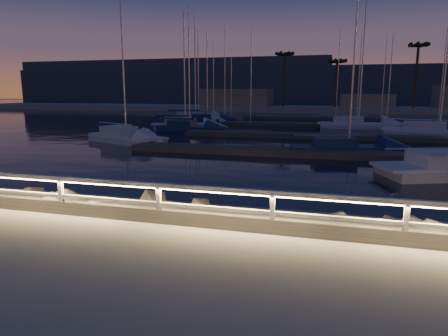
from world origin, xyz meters
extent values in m
plane|color=#9F9B8F|center=(0.00, 0.00, 0.00)|extent=(400.00, 400.00, 0.00)
cube|color=#9F9B8F|center=(0.00, -2.50, -0.10)|extent=(240.00, 5.00, 0.20)
cube|color=slate|center=(0.00, 1.50, -0.30)|extent=(240.00, 3.45, 1.29)
plane|color=black|center=(0.00, 80.00, -0.60)|extent=(320.00, 320.00, 0.00)
plane|color=black|center=(0.00, 0.00, -1.20)|extent=(400.00, 400.00, 0.00)
cube|color=silver|center=(-5.00, 0.00, 0.50)|extent=(0.11, 0.11, 1.00)
cube|color=silver|center=(-2.00, 0.00, 0.50)|extent=(0.11, 0.11, 1.00)
cube|color=silver|center=(1.00, 0.00, 0.50)|extent=(0.11, 0.11, 1.00)
cube|color=silver|center=(4.00, 0.00, 0.50)|extent=(0.11, 0.11, 1.00)
cube|color=silver|center=(0.00, 0.00, 1.00)|extent=(44.00, 0.12, 0.12)
cube|color=silver|center=(0.00, 0.00, 0.50)|extent=(44.00, 0.09, 0.09)
cube|color=#FEC072|center=(0.00, -0.02, 0.92)|extent=(44.00, 0.04, 0.03)
sphere|color=slate|center=(-6.05, 1.17, -0.15)|extent=(0.71, 0.71, 0.71)
sphere|color=slate|center=(2.95, 1.66, -0.25)|extent=(0.86, 0.86, 0.86)
cube|color=#5D564D|center=(0.00, 16.00, -0.40)|extent=(22.00, 2.00, 0.40)
cube|color=#5D564D|center=(0.00, 26.00, -0.40)|extent=(22.00, 2.00, 0.40)
cube|color=#5D564D|center=(0.00, 38.00, -0.40)|extent=(22.00, 2.00, 0.40)
cube|color=#5D564D|center=(0.00, 50.00, -0.40)|extent=(22.00, 2.00, 0.40)
cube|color=#9F9B8F|center=(0.00, 74.00, -0.20)|extent=(160.00, 14.00, 1.20)
cube|color=gray|center=(-18.00, 74.00, 1.80)|extent=(14.00, 8.00, 4.00)
cube|color=gray|center=(8.00, 75.00, 1.30)|extent=(10.00, 6.00, 3.00)
cylinder|color=#503B25|center=(-8.00, 72.00, 5.65)|extent=(0.44, 0.44, 10.50)
cylinder|color=#503B25|center=(2.00, 73.00, 4.90)|extent=(0.44, 0.44, 9.00)
cylinder|color=#503B25|center=(16.00, 72.00, 6.15)|extent=(0.44, 0.44, 11.50)
cube|color=#333F4F|center=(0.00, 130.00, 4.00)|extent=(220.00, 30.00, 14.00)
cube|color=#333F4F|center=(-60.00, 140.00, 6.00)|extent=(120.00, 25.00, 18.00)
cube|color=silver|center=(-13.53, 18.89, -0.45)|extent=(7.38, 4.94, 0.60)
cube|color=silver|center=(-13.53, 18.89, -0.07)|extent=(7.78, 4.85, 0.16)
cube|color=silver|center=(-14.43, 19.28, 0.31)|extent=(3.21, 2.70, 0.71)
cylinder|color=silver|center=(-13.53, 18.89, 6.14)|extent=(0.13, 0.13, 12.20)
cylinder|color=silver|center=(-14.88, 19.47, 0.85)|extent=(4.07, 1.82, 0.09)
cube|color=navy|center=(3.26, 17.57, -0.45)|extent=(7.17, 3.89, 0.49)
cube|color=navy|center=(3.26, 17.57, -0.14)|extent=(7.64, 3.70, 0.13)
cube|color=navy|center=(2.34, 17.34, 0.18)|extent=(2.99, 2.31, 0.58)
cylinder|color=silver|center=(3.26, 17.57, 5.87)|extent=(0.11, 0.11, 11.84)
cylinder|color=silver|center=(1.88, 17.22, 0.62)|extent=(4.15, 1.12, 0.07)
cylinder|color=silver|center=(7.08, 11.38, 0.77)|extent=(4.89, 1.94, 0.08)
cube|color=silver|center=(-13.37, 31.40, -0.45)|extent=(7.06, 4.40, 0.57)
cube|color=silver|center=(-13.37, 31.40, -0.09)|extent=(7.47, 4.28, 0.16)
cube|color=silver|center=(-14.25, 31.08, 0.27)|extent=(3.02, 2.47, 0.67)
cylinder|color=silver|center=(-13.37, 31.40, 5.83)|extent=(0.12, 0.12, 11.63)
cylinder|color=silver|center=(-14.68, 30.92, 0.79)|extent=(3.96, 1.52, 0.08)
cube|color=navy|center=(-11.84, 28.71, -0.45)|extent=(6.71, 2.60, 0.51)
cube|color=navy|center=(-11.84, 28.71, -0.12)|extent=(7.24, 2.31, 0.14)
cube|color=navy|center=(-12.75, 28.77, 0.20)|extent=(2.66, 1.80, 0.61)
cylinder|color=silver|center=(-11.84, 28.71, 5.69)|extent=(0.11, 0.11, 11.44)
cylinder|color=silver|center=(-13.21, 28.80, 0.67)|extent=(4.12, 0.33, 0.07)
cube|color=silver|center=(4.79, 37.08, -0.45)|extent=(8.18, 2.82, 0.59)
cube|color=silver|center=(4.79, 37.08, -0.08)|extent=(8.85, 2.42, 0.16)
cube|color=silver|center=(3.65, 37.07, 0.30)|extent=(3.19, 2.08, 0.69)
cylinder|color=silver|center=(4.79, 37.08, 7.10)|extent=(0.13, 0.13, 14.14)
cylinder|color=silver|center=(3.09, 37.06, 0.83)|extent=(5.09, 0.15, 0.09)
cube|color=silver|center=(-15.68, 42.43, -0.45)|extent=(6.88, 3.90, 0.55)
cube|color=silver|center=(-15.68, 42.43, -0.10)|extent=(7.31, 3.74, 0.15)
cube|color=silver|center=(-16.55, 42.69, 0.26)|extent=(2.89, 2.27, 0.66)
cylinder|color=silver|center=(-15.68, 42.43, 5.68)|extent=(0.12, 0.12, 11.34)
cylinder|color=silver|center=(-16.99, 42.81, 0.76)|extent=(3.95, 1.21, 0.08)
cube|color=silver|center=(-15.97, 42.00, -0.45)|extent=(8.15, 5.21, 0.60)
cube|color=silver|center=(-15.97, 42.00, -0.07)|extent=(8.61, 5.08, 0.16)
cube|color=silver|center=(-16.97, 41.61, 0.32)|extent=(3.51, 2.89, 0.71)
cylinder|color=silver|center=(-15.97, 42.00, 6.76)|extent=(0.13, 0.13, 13.44)
cylinder|color=silver|center=(-17.47, 41.42, 0.87)|extent=(4.54, 1.83, 0.09)
cube|color=silver|center=(11.36, 30.37, -0.45)|extent=(9.46, 5.17, 0.60)
cube|color=silver|center=(11.36, 30.37, -0.07)|extent=(10.08, 4.93, 0.16)
cube|color=silver|center=(10.15, 30.69, 0.32)|extent=(3.95, 3.06, 0.71)
cylinder|color=silver|center=(9.55, 30.85, 0.87)|extent=(5.46, 1.50, 0.09)
cube|color=navy|center=(-14.11, 41.42, -0.45)|extent=(6.51, 4.44, 0.48)
cube|color=navy|center=(-14.11, 41.42, -0.14)|extent=(6.85, 4.37, 0.13)
cube|color=navy|center=(-14.89, 41.06, 0.17)|extent=(2.84, 2.41, 0.57)
cylinder|color=silver|center=(-14.11, 41.42, 5.33)|extent=(0.11, 0.11, 10.78)
cylinder|color=silver|center=(-15.28, 40.89, 0.61)|extent=(3.56, 1.66, 0.07)
camera|label=1|loc=(2.38, -9.28, 3.40)|focal=32.00mm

